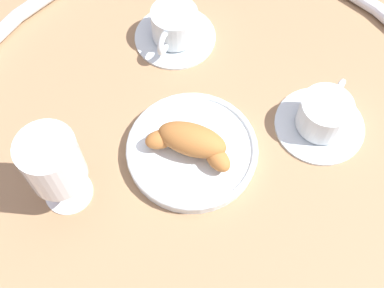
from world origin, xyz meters
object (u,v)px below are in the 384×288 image
Objects in this scene: coffee_cup_near at (323,116)px; coffee_cup_far at (174,28)px; croissant_large at (191,142)px; juice_glass_left at (53,164)px; pastry_plate at (192,150)px.

coffee_cup_near and coffee_cup_far have the same top height.
coffee_cup_near is 0.28m from coffee_cup_far.
coffee_cup_far is at bearing -44.48° from coffee_cup_near.
coffee_cup_near is (-0.20, -0.03, -0.01)m from croissant_large.
juice_glass_left is (0.38, 0.06, 0.07)m from coffee_cup_near.
pastry_plate is 0.20m from coffee_cup_near.
coffee_cup_near is at bearing -173.16° from pastry_plate.
juice_glass_left reaches higher than coffee_cup_far.
pastry_plate is at bearing -116.00° from croissant_large.
croissant_large is 0.91× the size of coffee_cup_far.
croissant_large reaches higher than pastry_plate.
juice_glass_left reaches higher than croissant_large.
croissant_large is at bearing 7.60° from coffee_cup_near.
coffee_cup_near is at bearing -170.44° from juice_glass_left.
croissant_large is at bearing 90.02° from coffee_cup_far.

